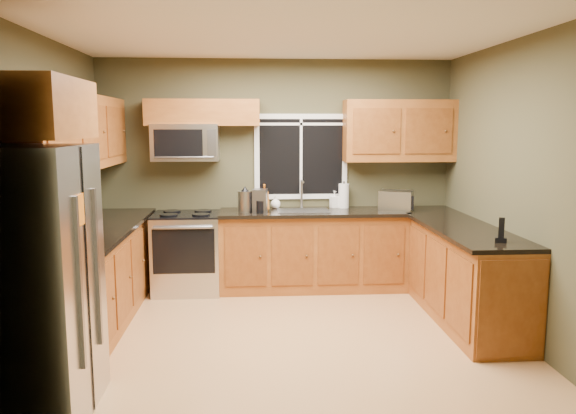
{
  "coord_description": "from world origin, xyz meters",
  "views": [
    {
      "loc": [
        -0.29,
        -4.95,
        1.92
      ],
      "look_at": [
        0.05,
        0.35,
        1.15
      ],
      "focal_mm": 35.0,
      "sensor_mm": 36.0,
      "label": 1
    }
  ],
  "objects": [
    {
      "name": "floor",
      "position": [
        0.0,
        0.0,
        0.0
      ],
      "size": [
        4.2,
        4.2,
        0.0
      ],
      "primitive_type": "plane",
      "color": "tan",
      "rests_on": "ground"
    },
    {
      "name": "ceiling",
      "position": [
        0.0,
        0.0,
        2.7
      ],
      "size": [
        4.2,
        4.2,
        0.0
      ],
      "primitive_type": "plane",
      "rotation": [
        3.14,
        0.0,
        0.0
      ],
      "color": "white",
      "rests_on": "back_wall"
    },
    {
      "name": "back_wall",
      "position": [
        0.0,
        1.8,
        1.35
      ],
      "size": [
        4.2,
        0.0,
        4.2
      ],
      "primitive_type": "plane",
      "rotation": [
        1.57,
        0.0,
        0.0
      ],
      "color": "#413F28",
      "rests_on": "ground"
    },
    {
      "name": "front_wall",
      "position": [
        0.0,
        -1.8,
        1.35
      ],
      "size": [
        4.2,
        0.0,
        4.2
      ],
      "primitive_type": "plane",
      "rotation": [
        -1.57,
        0.0,
        0.0
      ],
      "color": "#413F28",
      "rests_on": "ground"
    },
    {
      "name": "left_wall",
      "position": [
        -2.1,
        0.0,
        1.35
      ],
      "size": [
        0.0,
        3.6,
        3.6
      ],
      "primitive_type": "plane",
      "rotation": [
        1.57,
        0.0,
        1.57
      ],
      "color": "#413F28",
      "rests_on": "ground"
    },
    {
      "name": "right_wall",
      "position": [
        2.1,
        0.0,
        1.35
      ],
      "size": [
        0.0,
        3.6,
        3.6
      ],
      "primitive_type": "plane",
      "rotation": [
        1.57,
        0.0,
        -1.57
      ],
      "color": "#413F28",
      "rests_on": "ground"
    },
    {
      "name": "window",
      "position": [
        0.3,
        1.78,
        1.55
      ],
      "size": [
        1.12,
        0.03,
        1.02
      ],
      "color": "white",
      "rests_on": "back_wall"
    },
    {
      "name": "base_cabinets_left",
      "position": [
        -1.8,
        0.48,
        0.45
      ],
      "size": [
        0.6,
        2.65,
        0.9
      ],
      "primitive_type": "cube",
      "color": "brown",
      "rests_on": "ground"
    },
    {
      "name": "countertop_left",
      "position": [
        -1.78,
        0.48,
        0.92
      ],
      "size": [
        0.65,
        2.65,
        0.04
      ],
      "primitive_type": "cube",
      "color": "black",
      "rests_on": "base_cabinets_left"
    },
    {
      "name": "base_cabinets_back",
      "position": [
        0.42,
        1.5,
        0.45
      ],
      "size": [
        2.17,
        0.6,
        0.9
      ],
      "primitive_type": "cube",
      "color": "brown",
      "rests_on": "ground"
    },
    {
      "name": "countertop_back",
      "position": [
        0.42,
        1.48,
        0.92
      ],
      "size": [
        2.17,
        0.65,
        0.04
      ],
      "primitive_type": "cube",
      "color": "black",
      "rests_on": "base_cabinets_back"
    },
    {
      "name": "base_cabinets_peninsula",
      "position": [
        1.8,
        0.54,
        0.45
      ],
      "size": [
        0.6,
        2.52,
        0.9
      ],
      "color": "brown",
      "rests_on": "ground"
    },
    {
      "name": "countertop_peninsula",
      "position": [
        1.78,
        0.55,
        0.92
      ],
      "size": [
        0.65,
        2.5,
        0.04
      ],
      "primitive_type": "cube",
      "color": "black",
      "rests_on": "base_cabinets_peninsula"
    },
    {
      "name": "upper_cabinets_left",
      "position": [
        -1.94,
        0.48,
        1.86
      ],
      "size": [
        0.33,
        2.65,
        0.72
      ],
      "primitive_type": "cube",
      "color": "brown",
      "rests_on": "left_wall"
    },
    {
      "name": "upper_cabinets_back_left",
      "position": [
        -0.85,
        1.64,
        2.07
      ],
      "size": [
        1.3,
        0.33,
        0.3
      ],
      "primitive_type": "cube",
      "color": "brown",
      "rests_on": "back_wall"
    },
    {
      "name": "upper_cabinets_back_right",
      "position": [
        1.45,
        1.64,
        1.86
      ],
      "size": [
        1.3,
        0.33,
        0.72
      ],
      "primitive_type": "cube",
      "color": "brown",
      "rests_on": "back_wall"
    },
    {
      "name": "upper_cabinet_over_fridge",
      "position": [
        -1.74,
        -1.3,
        2.03
      ],
      "size": [
        0.72,
        0.9,
        0.38
      ],
      "primitive_type": "cube",
      "color": "brown",
      "rests_on": "left_wall"
    },
    {
      "name": "refrigerator",
      "position": [
        -1.74,
        -1.3,
        0.9
      ],
      "size": [
        0.74,
        0.9,
        1.8
      ],
      "color": "#B7B7BC",
      "rests_on": "ground"
    },
    {
      "name": "range",
      "position": [
        -1.05,
        1.47,
        0.47
      ],
      "size": [
        0.76,
        0.69,
        0.94
      ],
      "color": "#B7B7BC",
      "rests_on": "ground"
    },
    {
      "name": "microwave",
      "position": [
        -1.05,
        1.61,
        1.73
      ],
      "size": [
        0.76,
        0.41,
        0.42
      ],
      "color": "#B7B7BC",
      "rests_on": "back_wall"
    },
    {
      "name": "sink",
      "position": [
        0.3,
        1.49,
        0.95
      ],
      "size": [
        0.6,
        0.42,
        0.36
      ],
      "color": "slate",
      "rests_on": "countertop_back"
    },
    {
      "name": "toaster_oven",
      "position": [
        1.39,
        1.43,
        1.06
      ],
      "size": [
        0.45,
        0.41,
        0.23
      ],
      "color": "#B7B7BC",
      "rests_on": "countertop_back"
    },
    {
      "name": "coffee_maker",
      "position": [
        -0.2,
        1.39,
        1.06
      ],
      "size": [
        0.18,
        0.23,
        0.27
      ],
      "color": "slate",
      "rests_on": "countertop_back"
    },
    {
      "name": "kettle",
      "position": [
        -0.37,
        1.41,
        1.08
      ],
      "size": [
        0.2,
        0.2,
        0.3
      ],
      "color": "#B7B7BC",
      "rests_on": "countertop_back"
    },
    {
      "name": "paper_towel_roll",
      "position": [
        0.81,
        1.68,
        1.09
      ],
      "size": [
        0.15,
        0.15,
        0.32
      ],
      "color": "white",
      "rests_on": "countertop_back"
    },
    {
      "name": "soap_bottle_a",
      "position": [
        -0.15,
        1.5,
        1.09
      ],
      "size": [
        0.12,
        0.13,
        0.31
      ],
      "primitive_type": "imported",
      "rotation": [
        0.0,
        0.0,
        -0.05
      ],
      "color": "orange",
      "rests_on": "countertop_back"
    },
    {
      "name": "soap_bottle_b",
      "position": [
        0.7,
        1.7,
        1.04
      ],
      "size": [
        0.11,
        0.11,
        0.2
      ],
      "primitive_type": "imported",
      "rotation": [
        0.0,
        0.0,
        0.27
      ],
      "color": "white",
      "rests_on": "countertop_back"
    },
    {
      "name": "soap_bottle_c",
      "position": [
        -0.01,
        1.7,
        1.02
      ],
      "size": [
        0.13,
        0.13,
        0.15
      ],
      "primitive_type": "imported",
      "rotation": [
        0.0,
        0.0,
        -0.11
      ],
      "color": "white",
      "rests_on": "countertop_back"
    },
    {
      "name": "cordless_phone",
      "position": [
        1.82,
        -0.39,
        1.0
      ],
      "size": [
        0.13,
        0.13,
        0.21
      ],
      "color": "black",
      "rests_on": "countertop_peninsula"
    }
  ]
}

